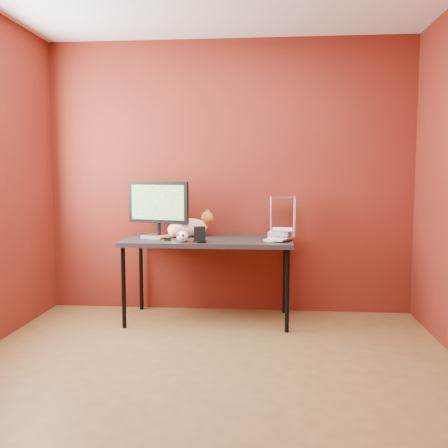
# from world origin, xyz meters

# --- Properties ---
(room) EXTENTS (3.52, 3.52, 2.61)m
(room) POSITION_xyz_m (0.00, 0.00, 1.45)
(room) COLOR brown
(room) RESTS_ON ground
(desk) EXTENTS (1.50, 0.70, 0.75)m
(desk) POSITION_xyz_m (-0.15, 1.37, 0.70)
(desk) COLOR black
(desk) RESTS_ON ground
(monitor) EXTENTS (0.58, 0.25, 0.51)m
(monitor) POSITION_xyz_m (-0.62, 1.45, 1.04)
(monitor) COLOR #AFB0B4
(monitor) RESTS_ON desk
(cat) EXTENTS (0.47, 0.38, 0.26)m
(cat) POSITION_xyz_m (-0.35, 1.49, 0.84)
(cat) COLOR orange
(cat) RESTS_ON desk
(skull_mug) EXTENTS (0.10, 0.10, 0.09)m
(skull_mug) POSITION_xyz_m (-0.34, 1.12, 0.80)
(skull_mug) COLOR white
(skull_mug) RESTS_ON desk
(speaker) EXTENTS (0.12, 0.12, 0.14)m
(speaker) POSITION_xyz_m (-0.19, 1.11, 0.81)
(speaker) COLOR black
(speaker) RESTS_ON desk
(book_stack) EXTENTS (0.26, 0.29, 1.18)m
(book_stack) POSITION_xyz_m (0.41, 1.33, 1.34)
(book_stack) COLOR beige
(book_stack) RESTS_ON desk
(wire_rack) EXTENTS (0.23, 0.19, 0.38)m
(wire_rack) POSITION_xyz_m (0.52, 1.55, 0.94)
(wire_rack) COLOR #AFB0B4
(wire_rack) RESTS_ON desk
(pocket_knife) EXTENTS (0.07, 0.03, 0.01)m
(pocket_knife) POSITION_xyz_m (-0.29, 1.13, 0.76)
(pocket_knife) COLOR #A30C1A
(pocket_knife) RESTS_ON desk
(black_gadget) EXTENTS (0.06, 0.04, 0.03)m
(black_gadget) POSITION_xyz_m (-0.49, 1.21, 0.76)
(black_gadget) COLOR black
(black_gadget) RESTS_ON desk
(washer) EXTENTS (0.04, 0.04, 0.00)m
(washer) POSITION_xyz_m (-0.40, 1.08, 0.75)
(washer) COLOR #AFB0B4
(washer) RESTS_ON desk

